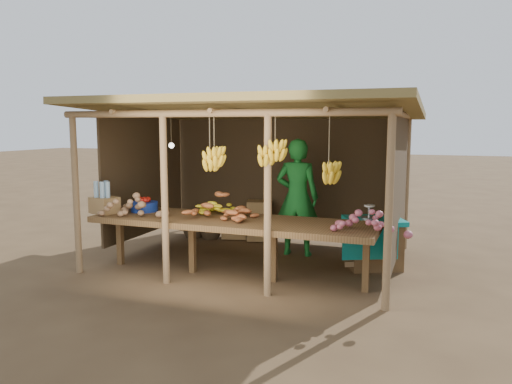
% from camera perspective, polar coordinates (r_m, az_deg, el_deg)
% --- Properties ---
extents(ground, '(60.00, 60.00, 0.00)m').
position_cam_1_polar(ground, '(7.78, 0.00, -7.69)').
color(ground, brown).
rests_on(ground, ground).
extents(stall_structure, '(4.70, 3.50, 2.43)m').
position_cam_1_polar(stall_structure, '(7.46, 0.59, 6.54)').
color(stall_structure, '#91704A').
rests_on(stall_structure, ground).
extents(counter, '(3.90, 1.05, 0.80)m').
position_cam_1_polar(counter, '(6.75, -2.80, -3.63)').
color(counter, brown).
rests_on(counter, ground).
extents(potato_heap, '(0.99, 0.71, 0.36)m').
position_cam_1_polar(potato_heap, '(7.15, -13.84, -1.23)').
color(potato_heap, '#906B4A').
rests_on(potato_heap, counter).
extents(sweet_potato_heap, '(0.98, 0.65, 0.36)m').
position_cam_1_polar(sweet_potato_heap, '(6.81, -4.25, -1.50)').
color(sweet_potato_heap, '#AF5B2D').
rests_on(sweet_potato_heap, counter).
extents(onion_heap, '(1.01, 0.73, 0.36)m').
position_cam_1_polar(onion_heap, '(5.95, 13.22, -2.98)').
color(onion_heap, '#B35767').
rests_on(onion_heap, counter).
extents(banana_pile, '(0.67, 0.53, 0.35)m').
position_cam_1_polar(banana_pile, '(7.16, -4.77, -1.08)').
color(banana_pile, yellow).
rests_on(banana_pile, counter).
extents(tomato_basin, '(0.39, 0.39, 0.21)m').
position_cam_1_polar(tomato_basin, '(7.51, -12.64, -1.52)').
color(tomato_basin, navy).
rests_on(tomato_basin, counter).
extents(bottle_box, '(0.44, 0.38, 0.47)m').
position_cam_1_polar(bottle_box, '(7.48, -16.95, -0.98)').
color(bottle_box, olive).
rests_on(bottle_box, counter).
extents(vendor, '(0.70, 0.49, 1.85)m').
position_cam_1_polar(vendor, '(7.89, 4.73, -0.61)').
color(vendor, '#197228').
rests_on(vendor, ground).
extents(tarp_crate, '(1.00, 0.95, 0.95)m').
position_cam_1_polar(tarp_crate, '(7.45, 13.24, -5.50)').
color(tarp_crate, brown).
rests_on(tarp_crate, ground).
extents(carton_stack, '(1.01, 0.47, 0.70)m').
position_cam_1_polar(carton_stack, '(8.98, -0.56, -3.57)').
color(carton_stack, olive).
rests_on(carton_stack, ground).
extents(burlap_sacks, '(0.74, 0.39, 0.52)m').
position_cam_1_polar(burlap_sacks, '(9.21, -6.20, -3.85)').
color(burlap_sacks, '#493721').
rests_on(burlap_sacks, ground).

